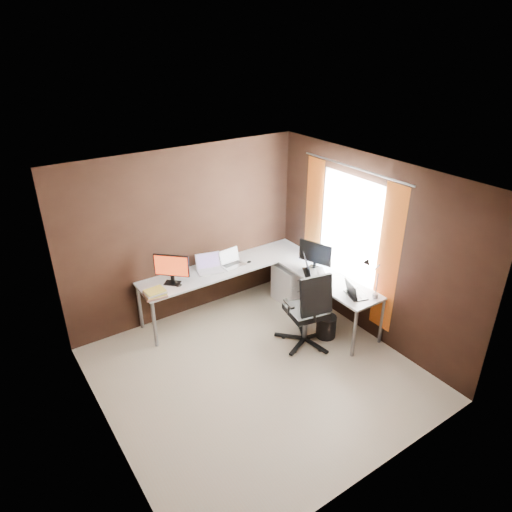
{
  "coord_description": "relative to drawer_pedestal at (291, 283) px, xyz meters",
  "views": [
    {
      "loc": [
        -2.52,
        -3.68,
        3.87
      ],
      "look_at": [
        0.63,
        0.95,
        1.08
      ],
      "focal_mm": 32.0,
      "sensor_mm": 36.0,
      "label": 1
    }
  ],
  "objects": [
    {
      "name": "wastebasket",
      "position": [
        -0.19,
        -1.04,
        -0.14
      ],
      "size": [
        0.36,
        0.36,
        0.32
      ],
      "primitive_type": "cylinder",
      "rotation": [
        0.0,
        0.0,
        0.4
      ],
      "color": "black",
      "rests_on": "ground"
    },
    {
      "name": "mouse_corner",
      "position": [
        -0.62,
        0.25,
        0.45
      ],
      "size": [
        0.08,
        0.06,
        0.03
      ],
      "primitive_type": "ellipsoid",
      "rotation": [
        0.0,
        0.0,
        0.17
      ],
      "color": "black",
      "rests_on": "desk"
    },
    {
      "name": "drawer_pedestal",
      "position": [
        0.0,
        0.0,
        0.0
      ],
      "size": [
        0.42,
        0.5,
        0.6
      ],
      "primitive_type": "cube",
      "color": "white",
      "rests_on": "ground"
    },
    {
      "name": "monitor_right",
      "position": [
        0.07,
        -0.44,
        0.67
      ],
      "size": [
        0.22,
        0.49,
        0.42
      ],
      "rotation": [
        0.0,
        0.0,
        1.95
      ],
      "color": "black",
      "rests_on": "desk"
    },
    {
      "name": "room",
      "position": [
        -1.09,
        -1.08,
        0.98
      ],
      "size": [
        3.6,
        3.6,
        2.5
      ],
      "color": "tan",
      "rests_on": "ground"
    },
    {
      "name": "laptop_white",
      "position": [
        -1.22,
        0.39,
        0.48
      ],
      "size": [
        0.41,
        0.34,
        0.24
      ],
      "rotation": [
        0.0,
        0.0,
        -0.25
      ],
      "color": "white",
      "rests_on": "desk"
    },
    {
      "name": "mouse_left",
      "position": [
        -1.79,
        0.2,
        0.45
      ],
      "size": [
        0.09,
        0.06,
        0.03
      ],
      "primitive_type": "ellipsoid",
      "rotation": [
        0.0,
        0.0,
        -0.09
      ],
      "color": "black",
      "rests_on": "desk"
    },
    {
      "name": "monitor_left",
      "position": [
        -1.82,
        0.34,
        0.67
      ],
      "size": [
        0.37,
        0.36,
        0.43
      ],
      "rotation": [
        0.0,
        0.0,
        -0.76
      ],
      "color": "black",
      "rests_on": "desk"
    },
    {
      "name": "office_chair",
      "position": [
        -0.52,
        -1.0,
        0.03
      ],
      "size": [
        0.63,
        0.64,
        1.12
      ],
      "rotation": [
        0.0,
        0.0,
        -0.19
      ],
      "color": "black",
      "rests_on": "ground"
    },
    {
      "name": "laptop_black_big",
      "position": [
        -0.09,
        -0.57,
        0.49
      ],
      "size": [
        0.48,
        0.52,
        0.28
      ],
      "rotation": [
        0.0,
        0.0,
        1.04
      ],
      "color": "black",
      "rests_on": "desk"
    },
    {
      "name": "laptop_silver",
      "position": [
        -0.87,
        0.35,
        0.48
      ],
      "size": [
        0.36,
        0.27,
        0.23
      ],
      "rotation": [
        0.0,
        0.0,
        0.08
      ],
      "color": "silver",
      "rests_on": "desk"
    },
    {
      "name": "desk",
      "position": [
        -0.59,
        -0.11,
        0.38
      ],
      "size": [
        2.65,
        2.25,
        0.73
      ],
      "color": "white",
      "rests_on": "ground"
    },
    {
      "name": "book_stack",
      "position": [
        -2.16,
        0.15,
        0.47
      ],
      "size": [
        0.31,
        0.26,
        0.09
      ],
      "rotation": [
        0.0,
        0.0,
        -0.03
      ],
      "color": "#986551",
      "rests_on": "desk"
    },
    {
      "name": "desk_lamp",
      "position": [
        0.13,
        -1.44,
        0.77
      ],
      "size": [
        0.18,
        0.21,
        0.55
      ],
      "rotation": [
        0.0,
        0.0,
        0.27
      ],
      "color": "slate",
      "rests_on": "desk"
    },
    {
      "name": "laptop_black_small",
      "position": [
        0.0,
        -1.31,
        0.48
      ],
      "size": [
        0.3,
        0.36,
        0.21
      ],
      "rotation": [
        0.0,
        0.0,
        1.27
      ],
      "color": "black",
      "rests_on": "desk"
    }
  ]
}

